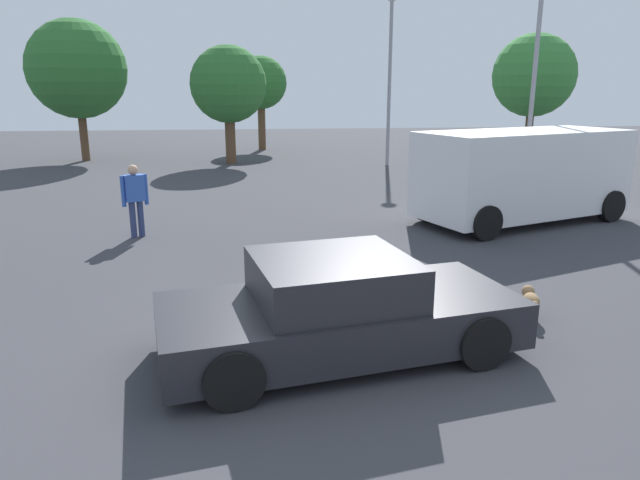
{
  "coord_description": "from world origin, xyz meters",
  "views": [
    {
      "loc": [
        -0.82,
        -6.39,
        3.13
      ],
      "look_at": [
        0.18,
        1.93,
        0.9
      ],
      "focal_mm": 32.09,
      "sensor_mm": 36.0,
      "label": 1
    }
  ],
  "objects_px": {
    "light_post_near": "(390,50)",
    "light_post_mid": "(539,22)",
    "van_white": "(522,173)",
    "dog": "(530,300)",
    "sedan_foreground": "(338,310)",
    "pedestrian": "(135,195)"
  },
  "relations": [
    {
      "from": "dog",
      "to": "light_post_near",
      "type": "height_order",
      "value": "light_post_near"
    },
    {
      "from": "dog",
      "to": "light_post_near",
      "type": "bearing_deg",
      "value": 8.77
    },
    {
      "from": "sedan_foreground",
      "to": "pedestrian",
      "type": "bearing_deg",
      "value": 108.92
    },
    {
      "from": "dog",
      "to": "pedestrian",
      "type": "distance_m",
      "value": 8.29
    },
    {
      "from": "light_post_near",
      "to": "light_post_mid",
      "type": "height_order",
      "value": "light_post_mid"
    },
    {
      "from": "dog",
      "to": "pedestrian",
      "type": "bearing_deg",
      "value": 65.07
    },
    {
      "from": "van_white",
      "to": "pedestrian",
      "type": "relative_size",
      "value": 3.54
    },
    {
      "from": "sedan_foreground",
      "to": "light_post_mid",
      "type": "relative_size",
      "value": 0.59
    },
    {
      "from": "pedestrian",
      "to": "light_post_mid",
      "type": "height_order",
      "value": "light_post_mid"
    },
    {
      "from": "pedestrian",
      "to": "light_post_mid",
      "type": "distance_m",
      "value": 12.83
    },
    {
      "from": "dog",
      "to": "light_post_mid",
      "type": "height_order",
      "value": "light_post_mid"
    },
    {
      "from": "dog",
      "to": "sedan_foreground",
      "type": "bearing_deg",
      "value": 120.72
    },
    {
      "from": "van_white",
      "to": "light_post_mid",
      "type": "xyz_separation_m",
      "value": [
        2.27,
        4.36,
        3.87
      ]
    },
    {
      "from": "light_post_near",
      "to": "pedestrian",
      "type": "bearing_deg",
      "value": -126.31
    },
    {
      "from": "sedan_foreground",
      "to": "pedestrian",
      "type": "distance_m",
      "value": 7.05
    },
    {
      "from": "sedan_foreground",
      "to": "light_post_mid",
      "type": "bearing_deg",
      "value": 44.17
    },
    {
      "from": "van_white",
      "to": "pedestrian",
      "type": "distance_m",
      "value": 8.91
    },
    {
      "from": "pedestrian",
      "to": "light_post_mid",
      "type": "bearing_deg",
      "value": 87.98
    },
    {
      "from": "van_white",
      "to": "light_post_near",
      "type": "height_order",
      "value": "light_post_near"
    },
    {
      "from": "van_white",
      "to": "light_post_mid",
      "type": "distance_m",
      "value": 6.25
    },
    {
      "from": "pedestrian",
      "to": "light_post_near",
      "type": "distance_m",
      "value": 14.31
    },
    {
      "from": "light_post_near",
      "to": "light_post_mid",
      "type": "distance_m",
      "value": 7.04
    }
  ]
}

